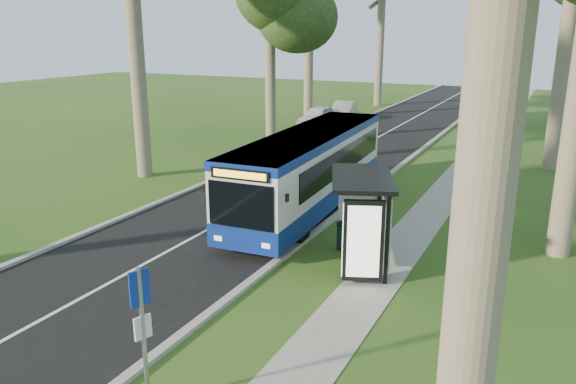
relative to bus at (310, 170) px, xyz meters
name	(u,v)px	position (x,y,z in m)	size (l,w,h in m)	color
ground	(252,282)	(1.29, -6.72, -1.56)	(120.00, 120.00, 0.00)	#284D18
road	(295,183)	(-2.21, 3.28, -1.55)	(7.00, 100.00, 0.02)	black
kerb_east	(368,191)	(1.29, 3.28, -1.50)	(0.25, 100.00, 0.12)	#9E9B93
kerb_west	(230,173)	(-5.71, 3.28, -1.50)	(0.25, 100.00, 0.12)	#9E9B93
centre_line	(295,182)	(-2.21, 3.28, -1.54)	(0.12, 100.00, 0.01)	white
footpath	(438,201)	(4.29, 3.28, -1.55)	(1.50, 100.00, 0.02)	gray
bus	(310,170)	(0.00, 0.00, 0.00)	(3.02, 11.49, 3.01)	white
bus_stop_sign	(142,322)	(2.17, -12.13, 0.15)	(0.18, 0.38, 2.76)	gray
bus_shelter	(361,208)	(3.66, -4.64, 0.36)	(2.77, 3.57, 2.71)	black
litter_bin	(344,236)	(2.68, -3.30, -1.12)	(0.50, 0.50, 0.87)	black
car_white	(318,116)	(-7.40, 17.94, -0.82)	(1.74, 4.33, 1.48)	silver
car_silver	(344,111)	(-6.84, 21.56, -0.85)	(1.50, 4.31, 1.42)	#A6A9AD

